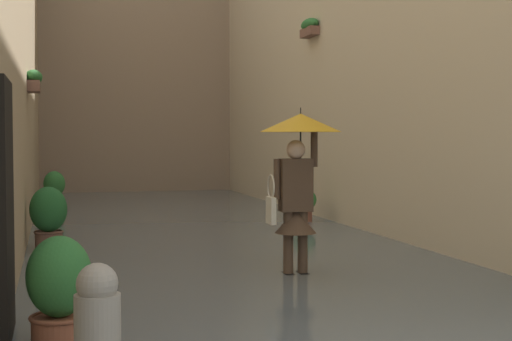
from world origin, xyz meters
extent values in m
plane|color=gray|center=(0.00, -9.71, 0.00)|extent=(60.00, 60.00, 0.00)
cube|color=#515B60|center=(0.00, -9.71, 0.05)|extent=(6.42, 25.43, 0.10)
cube|color=brown|center=(-2.71, -11.71, 3.88)|extent=(0.20, 0.70, 0.18)
ellipsoid|color=#2D7033|center=(-2.71, -11.71, 4.04)|extent=(0.28, 0.76, 0.24)
cube|color=black|center=(2.79, -3.34, 1.10)|extent=(0.08, 1.10, 2.20)
cube|color=brown|center=(2.71, -9.93, 2.55)|extent=(0.20, 0.70, 0.18)
ellipsoid|color=#2D7033|center=(2.71, -9.93, 2.71)|extent=(0.28, 0.76, 0.24)
cube|color=gray|center=(0.00, -20.33, 4.68)|extent=(9.22, 1.80, 9.37)
cube|color=black|center=(-0.30, -5.53, 0.05)|extent=(0.12, 0.24, 0.10)
cylinder|color=#4C3828|center=(-0.30, -5.53, 0.47)|extent=(0.12, 0.12, 0.74)
cube|color=black|center=(-0.48, -5.52, 0.05)|extent=(0.12, 0.24, 0.10)
cylinder|color=#4C3828|center=(-0.48, -5.52, 0.47)|extent=(0.12, 0.12, 0.74)
cube|color=#4C3828|center=(-0.39, -5.53, 1.16)|extent=(0.39, 0.23, 0.63)
cone|color=#4C3828|center=(-0.39, -5.53, 0.72)|extent=(0.52, 0.52, 0.28)
sphere|color=#DBB293|center=(-0.39, -5.53, 1.58)|extent=(0.23, 0.23, 0.23)
cylinder|color=#4C3828|center=(-0.62, -5.52, 1.59)|extent=(0.09, 0.09, 0.44)
cylinder|color=#4C3828|center=(-0.16, -5.53, 1.23)|extent=(0.09, 0.09, 0.48)
cylinder|color=black|center=(-0.45, -5.52, 1.69)|extent=(0.02, 0.02, 0.43)
cone|color=gold|center=(-0.45, -5.52, 1.90)|extent=(0.98, 0.98, 0.22)
cylinder|color=black|center=(-0.45, -5.52, 2.04)|extent=(0.01, 0.01, 0.08)
cube|color=beige|center=(-0.08, -5.52, 0.86)|extent=(0.07, 0.28, 0.32)
torus|color=beige|center=(-0.08, -5.52, 1.14)|extent=(0.03, 0.30, 0.30)
cylinder|color=brown|center=(2.40, -14.46, 0.19)|extent=(0.32, 0.32, 0.38)
torus|color=brown|center=(2.40, -14.46, 0.38)|extent=(0.35, 0.35, 0.04)
ellipsoid|color=#2D7033|center=(2.40, -14.46, 0.67)|extent=(0.48, 0.48, 0.57)
cylinder|color=brown|center=(2.49, -8.31, 0.17)|extent=(0.39, 0.39, 0.34)
torus|color=brown|center=(2.49, -8.31, 0.34)|extent=(0.43, 0.43, 0.04)
ellipsoid|color=#23602D|center=(2.49, -8.31, 0.68)|extent=(0.54, 0.54, 0.66)
cylinder|color=brown|center=(-2.27, -10.70, 0.16)|extent=(0.29, 0.29, 0.31)
torus|color=brown|center=(-2.27, -10.70, 0.31)|extent=(0.32, 0.32, 0.04)
ellipsoid|color=#2D7033|center=(-2.27, -10.70, 0.52)|extent=(0.45, 0.45, 0.41)
cylinder|color=#9E563D|center=(2.38, -2.96, 0.17)|extent=(0.43, 0.43, 0.34)
torus|color=brown|center=(2.38, -2.96, 0.34)|extent=(0.47, 0.47, 0.04)
ellipsoid|color=#2D7033|center=(2.38, -2.96, 0.66)|extent=(0.50, 0.50, 0.63)
sphere|color=gray|center=(2.14, -2.03, 0.77)|extent=(0.28, 0.28, 0.28)
camera|label=1|loc=(2.41, 3.00, 1.74)|focal=52.72mm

